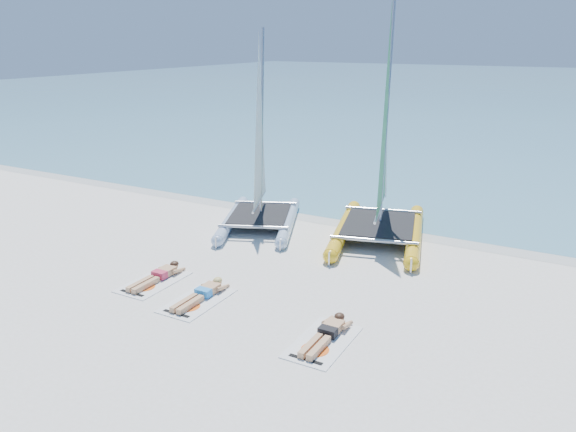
{
  "coord_description": "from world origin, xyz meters",
  "views": [
    {
      "loc": [
        7.07,
        -10.93,
        5.79
      ],
      "look_at": [
        0.41,
        1.2,
        1.39
      ],
      "focal_mm": 35.0,
      "sensor_mm": 36.0,
      "label": 1
    }
  ],
  "objects_px": {
    "catamaran_blue": "(259,168)",
    "sunbather_b": "(202,293)",
    "catamaran_yellow": "(384,160)",
    "sunbather_c": "(327,333)",
    "towel_b": "(197,301)",
    "towel_c": "(323,342)",
    "sunbather_a": "(158,275)",
    "towel_a": "(154,282)"
  },
  "relations": [
    {
      "from": "catamaran_yellow",
      "to": "towel_a",
      "type": "xyz_separation_m",
      "value": [
        -3.63,
        -6.32,
        -2.28
      ]
    },
    {
      "from": "catamaran_blue",
      "to": "sunbather_a",
      "type": "bearing_deg",
      "value": -112.23
    },
    {
      "from": "sunbather_c",
      "to": "towel_c",
      "type": "bearing_deg",
      "value": -90.0
    },
    {
      "from": "towel_b",
      "to": "towel_c",
      "type": "xyz_separation_m",
      "value": [
        3.33,
        -0.27,
        0.0
      ]
    },
    {
      "from": "towel_c",
      "to": "catamaran_blue",
      "type": "bearing_deg",
      "value": 130.93
    },
    {
      "from": "sunbather_c",
      "to": "sunbather_a",
      "type": "bearing_deg",
      "value": 173.28
    },
    {
      "from": "towel_b",
      "to": "towel_c",
      "type": "distance_m",
      "value": 3.34
    },
    {
      "from": "catamaran_blue",
      "to": "sunbather_c",
      "type": "bearing_deg",
      "value": -70.88
    },
    {
      "from": "towel_a",
      "to": "sunbather_b",
      "type": "distance_m",
      "value": 1.6
    },
    {
      "from": "catamaran_blue",
      "to": "towel_c",
      "type": "distance_m",
      "value": 7.82
    },
    {
      "from": "catamaran_blue",
      "to": "sunbather_b",
      "type": "distance_m",
      "value": 5.8
    },
    {
      "from": "towel_a",
      "to": "towel_b",
      "type": "height_order",
      "value": "same"
    },
    {
      "from": "catamaran_yellow",
      "to": "towel_a",
      "type": "bearing_deg",
      "value": -134.58
    },
    {
      "from": "catamaran_blue",
      "to": "sunbather_a",
      "type": "relative_size",
      "value": 3.67
    },
    {
      "from": "sunbather_c",
      "to": "catamaran_blue",
      "type": "bearing_deg",
      "value": 131.89
    },
    {
      "from": "catamaran_yellow",
      "to": "sunbather_b",
      "type": "height_order",
      "value": "catamaran_yellow"
    },
    {
      "from": "catamaran_yellow",
      "to": "towel_b",
      "type": "relative_size",
      "value": 3.92
    },
    {
      "from": "sunbather_b",
      "to": "sunbather_c",
      "type": "bearing_deg",
      "value": -4.7
    },
    {
      "from": "towel_a",
      "to": "towel_c",
      "type": "distance_m",
      "value": 4.96
    },
    {
      "from": "catamaran_yellow",
      "to": "sunbather_c",
      "type": "distance_m",
      "value": 7.17
    },
    {
      "from": "towel_b",
      "to": "sunbather_b",
      "type": "xyz_separation_m",
      "value": [
        0.0,
        0.19,
        0.11
      ]
    },
    {
      "from": "sunbather_a",
      "to": "towel_b",
      "type": "height_order",
      "value": "sunbather_a"
    },
    {
      "from": "sunbather_a",
      "to": "towel_a",
      "type": "bearing_deg",
      "value": -90.0
    },
    {
      "from": "sunbather_a",
      "to": "sunbather_b",
      "type": "xyz_separation_m",
      "value": [
        1.6,
        -0.31,
        0.0
      ]
    },
    {
      "from": "sunbather_a",
      "to": "towel_c",
      "type": "relative_size",
      "value": 0.93
    },
    {
      "from": "catamaran_yellow",
      "to": "sunbather_c",
      "type": "relative_size",
      "value": 4.21
    },
    {
      "from": "towel_b",
      "to": "sunbather_a",
      "type": "bearing_deg",
      "value": 162.63
    },
    {
      "from": "sunbather_b",
      "to": "sunbather_c",
      "type": "relative_size",
      "value": 1.0
    },
    {
      "from": "catamaran_yellow",
      "to": "towel_c",
      "type": "relative_size",
      "value": 3.92
    },
    {
      "from": "sunbather_a",
      "to": "towel_c",
      "type": "xyz_separation_m",
      "value": [
        4.93,
        -0.77,
        -0.11
      ]
    },
    {
      "from": "sunbather_a",
      "to": "sunbather_c",
      "type": "distance_m",
      "value": 4.96
    },
    {
      "from": "towel_a",
      "to": "sunbather_a",
      "type": "relative_size",
      "value": 1.07
    },
    {
      "from": "catamaran_blue",
      "to": "sunbather_b",
      "type": "height_order",
      "value": "catamaran_blue"
    },
    {
      "from": "sunbather_b",
      "to": "catamaran_blue",
      "type": "bearing_deg",
      "value": 107.32
    },
    {
      "from": "towel_a",
      "to": "towel_b",
      "type": "distance_m",
      "value": 1.63
    },
    {
      "from": "sunbather_b",
      "to": "sunbather_c",
      "type": "distance_m",
      "value": 3.34
    },
    {
      "from": "catamaran_blue",
      "to": "catamaran_yellow",
      "type": "xyz_separation_m",
      "value": [
        3.67,
        1.16,
        0.39
      ]
    },
    {
      "from": "catamaran_blue",
      "to": "towel_c",
      "type": "relative_size",
      "value": 3.43
    },
    {
      "from": "catamaran_blue",
      "to": "catamaran_yellow",
      "type": "relative_size",
      "value": 0.87
    },
    {
      "from": "towel_a",
      "to": "catamaran_blue",
      "type": "bearing_deg",
      "value": 90.52
    },
    {
      "from": "catamaran_yellow",
      "to": "towel_b",
      "type": "distance_m",
      "value": 7.29
    },
    {
      "from": "catamaran_blue",
      "to": "towel_a",
      "type": "relative_size",
      "value": 3.43
    }
  ]
}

